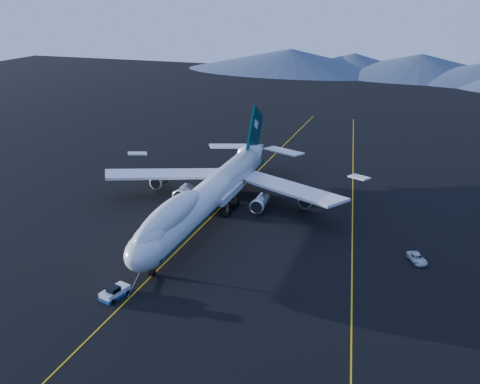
% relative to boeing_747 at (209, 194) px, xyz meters
% --- Properties ---
extents(ground, '(500.00, 500.00, 0.00)m').
position_rel_boeing_747_xyz_m(ground, '(-0.00, -0.03, -5.81)').
color(ground, black).
rests_on(ground, ground).
extents(taxiway_line_main, '(0.25, 220.00, 0.01)m').
position_rel_boeing_747_xyz_m(taxiway_line_main, '(-0.00, -0.03, -5.80)').
color(taxiway_line_main, '#E4B10D').
rests_on(taxiway_line_main, ground).
extents(taxiway_line_side, '(28.08, 198.09, 0.01)m').
position_rel_boeing_747_xyz_m(taxiway_line_side, '(30.00, 9.97, -5.80)').
color(taxiway_line_side, '#E4B10D').
rests_on(taxiway_line_side, ground).
extents(boeing_747, '(59.62, 72.43, 19.37)m').
position_rel_boeing_747_xyz_m(boeing_747, '(0.00, 0.00, 0.00)').
color(boeing_747, silver).
rests_on(boeing_747, ground).
extents(pushback_tug, '(3.88, 5.58, 2.22)m').
position_rel_boeing_747_xyz_m(pushback_tug, '(-2.39, -34.90, -5.12)').
color(pushback_tug, silver).
rests_on(pushback_tug, ground).
extents(service_van, '(4.40, 5.64, 1.42)m').
position_rel_boeing_747_xyz_m(service_van, '(44.12, -5.61, -5.10)').
color(service_van, silver).
rests_on(service_van, ground).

